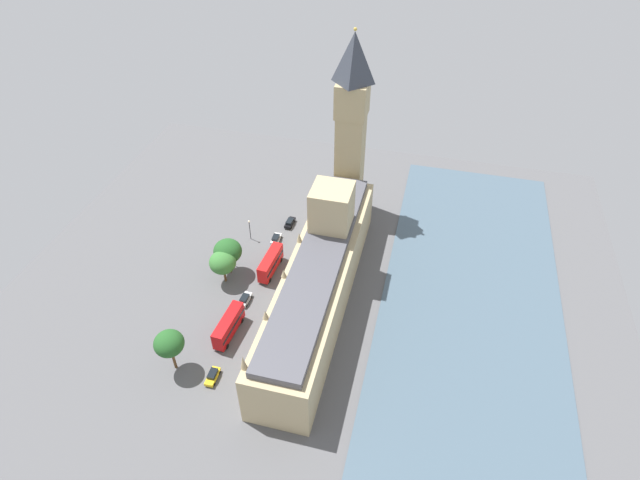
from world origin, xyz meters
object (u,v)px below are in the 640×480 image
plane_tree_under_trees (223,262)px  pedestrian_far_end (298,252)px  car_white_near_tower (276,239)px  car_yellow_cab_corner (213,376)px  double_decker_bus_midblock (229,325)px  parliament_building (321,274)px  plane_tree_trailing (169,344)px  street_lamp_slot_10 (233,252)px  street_lamp_slot_11 (249,226)px  plane_tree_leading (228,251)px  car_silver_kerbside (245,299)px  car_black_by_river_gate (290,222)px  double_decker_bus_opposite_hall (270,263)px  clock_tower (351,126)px

plane_tree_under_trees → pedestrian_far_end: bearing=-137.1°
car_white_near_tower → car_yellow_cab_corner: same height
double_decker_bus_midblock → car_yellow_cab_corner: bearing=99.3°
parliament_building → plane_tree_trailing: (23.47, 25.86, 0.12)m
street_lamp_slot_10 → street_lamp_slot_11: size_ratio=1.07×
street_lamp_slot_11 → plane_tree_leading: bearing=88.0°
pedestrian_far_end → plane_tree_under_trees: (14.16, 13.18, 5.23)m
car_silver_kerbside → plane_tree_under_trees: size_ratio=0.51×
street_lamp_slot_11 → plane_tree_trailing: bearing=88.9°
car_white_near_tower → plane_tree_trailing: (7.47, 42.08, 6.64)m
car_yellow_cab_corner → car_white_near_tower: bearing=-89.3°
car_black_by_river_gate → plane_tree_trailing: 50.65m
double_decker_bus_midblock → pedestrian_far_end: size_ratio=6.81×
double_decker_bus_opposite_hall → double_decker_bus_midblock: 20.77m
clock_tower → double_decker_bus_midblock: (15.16, 50.29, -22.75)m
car_black_by_river_gate → street_lamp_slot_11: 11.94m
car_yellow_cab_corner → street_lamp_slot_11: size_ratio=0.72×
car_white_near_tower → double_decker_bus_opposite_hall: bearing=-79.6°
clock_tower → plane_tree_trailing: clock_tower is taller
plane_tree_trailing → parliament_building: bearing=-132.2°
parliament_building → plane_tree_leading: bearing=-6.6°
car_silver_kerbside → pedestrian_far_end: bearing=71.3°
parliament_building → clock_tower: clock_tower is taller
car_yellow_cab_corner → plane_tree_under_trees: 27.69m
street_lamp_slot_10 → car_yellow_cab_corner: bearing=104.1°
double_decker_bus_opposite_hall → plane_tree_leading: size_ratio=1.12×
double_decker_bus_midblock → car_black_by_river_gate: bearing=-88.5°
car_white_near_tower → plane_tree_under_trees: plane_tree_under_trees is taller
double_decker_bus_opposite_hall → car_yellow_cab_corner: 32.09m
parliament_building → double_decker_bus_midblock: 22.70m
parliament_building → car_silver_kerbside: 18.42m
car_white_near_tower → car_yellow_cab_corner: size_ratio=0.99×
car_silver_kerbside → clock_tower: bearing=72.5°
parliament_building → double_decker_bus_midblock: (16.22, 15.15, -4.78)m
parliament_building → double_decker_bus_opposite_hall: parliament_building is taller
clock_tower → plane_tree_trailing: 67.39m
car_silver_kerbside → street_lamp_slot_11: (6.44, -21.25, 3.32)m
car_white_near_tower → plane_tree_under_trees: size_ratio=0.49×
pedestrian_far_end → car_black_by_river_gate: bearing=-1.4°
parliament_building → double_decker_bus_midblock: parliament_building is taller
car_yellow_cab_corner → car_black_by_river_gate: bearing=-91.2°
car_yellow_cab_corner → plane_tree_leading: bearing=-75.2°
plane_tree_trailing → car_black_by_river_gate: bearing=-100.3°
car_white_near_tower → double_decker_bus_midblock: size_ratio=0.40×
clock_tower → plane_tree_leading: bearing=55.8°
clock_tower → street_lamp_slot_10: (22.02, 30.18, -20.94)m
parliament_building → street_lamp_slot_10: parliament_building is taller
car_white_near_tower → double_decker_bus_midblock: (0.22, 31.37, 1.75)m
double_decker_bus_opposite_hall → car_yellow_cab_corner: size_ratio=2.48×
double_decker_bus_opposite_hall → street_lamp_slot_11: street_lamp_slot_11 is taller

